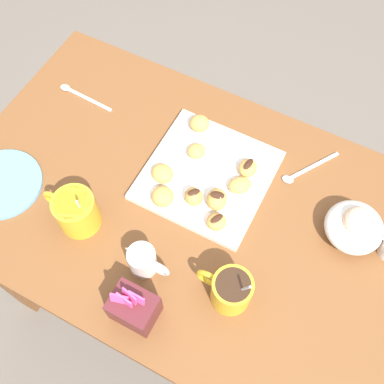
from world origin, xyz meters
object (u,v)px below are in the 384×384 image
Objects in this scene: sugar_caddy at (134,308)px; beignet_3 at (216,222)px; ice_cream_bowl at (355,226)px; beignet_6 at (162,173)px; beignet_5 at (199,123)px; beignet_8 at (163,196)px; coffee_mug_mustard_right at (76,211)px; beignet_0 at (194,197)px; dining_table at (185,228)px; coffee_mug_mustard_left at (231,290)px; beignet_2 at (240,185)px; beignet_4 at (196,151)px; beignet_1 at (217,199)px; beignet_7 at (248,168)px; cream_pitcher_white at (143,260)px; saucer_sky_left at (3,184)px; pastry_plate_square at (207,175)px.

beignet_3 is (-0.06, -0.25, -0.01)m from sugar_caddy.
ice_cream_bowl is 0.44m from beignet_6.
beignet_5 is 0.94× the size of beignet_8.
coffee_mug_mustard_right is 3.35× the size of beignet_0.
dining_table is 0.31m from coffee_mug_mustard_right.
coffee_mug_mustard_left is 2.49× the size of beignet_2.
beignet_2 is 1.23× the size of beignet_4.
beignet_0 reaches higher than beignet_5.
beignet_4 is 0.81× the size of beignet_6.
beignet_1 reaches higher than beignet_8.
beignet_3 is (0.27, 0.13, -0.01)m from ice_cream_bowl.
beignet_7 is at bearing -174.11° from beignet_4.
cream_pitcher_white is (-0.18, 0.03, -0.01)m from coffee_mug_mustard_right.
beignet_4 is at bearing -65.33° from beignet_0.
beignet_5 is (0.16, -0.11, 0.00)m from beignet_2.
dining_table is 20.02× the size of beignet_6.
sugar_caddy is at bearing 82.67° from beignet_1.
coffee_mug_mustard_right is at bearing 0.00° from coffee_mug_mustard_left.
dining_table is 0.33m from sugar_caddy.
cream_pitcher_white is at bearing 37.29° from ice_cream_bowl.
beignet_3 is (0.01, 0.11, 0.00)m from beignet_2.
beignet_6 is at bearing -17.57° from beignet_3.
cream_pitcher_white is 0.99× the size of sugar_caddy.
coffee_mug_mustard_left is at bearing 145.30° from beignet_6.
coffee_mug_mustard_left is 0.23m from beignet_0.
sugar_caddy reaches higher than beignet_4.
cream_pitcher_white is at bearing 70.16° from beignet_1.
cream_pitcher_white reaches higher than beignet_4.
beignet_7 is at bearing -107.72° from cream_pitcher_white.
beignet_0 and beignet_1 have the same top height.
dining_table is 24.83× the size of beignet_4.
beignet_3 is (-0.50, -0.14, 0.03)m from saucer_sky_left.
beignet_0 is 1.00× the size of beignet_4.
pastry_plate_square is at bearing -54.97° from beignet_3.
cream_pitcher_white is 1.99× the size of beignet_8.
beignet_3 is at bearing -164.79° from saucer_sky_left.
coffee_mug_mustard_left is at bearing 126.31° from beignet_3.
cream_pitcher_white is 0.33m from beignet_7.
pastry_plate_square is at bearing -0.32° from beignet_2.
beignet_3 is (-0.02, 0.05, -0.00)m from beignet_1.
beignet_3 is 0.82× the size of beignet_6.
beignet_6 reaches higher than beignet_4.
coffee_mug_mustard_left is (-0.18, 0.15, 0.19)m from dining_table.
beignet_8 is (0.07, -0.25, -0.01)m from sugar_caddy.
beignet_2 is at bearing 145.68° from beignet_5.
beignet_4 reaches higher than saucer_sky_left.
beignet_6 is 1.04× the size of beignet_8.
beignet_7 is (-0.17, -0.11, 0.00)m from beignet_6.
beignet_0 is at bearing 15.55° from ice_cream_bowl.
beignet_4 is at bearing -2.65° from ice_cream_bowl.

